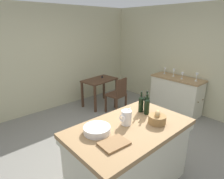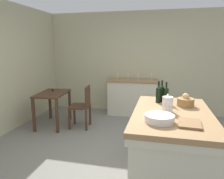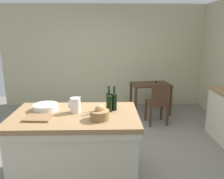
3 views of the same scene
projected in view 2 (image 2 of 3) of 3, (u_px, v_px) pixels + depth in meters
ground_plane at (128, 159)px, 3.30m from camera, size 6.76×6.76×0.00m
wall_right at (145, 63)px, 5.52m from camera, size 0.12×5.20×2.60m
island_table at (171, 144)px, 2.72m from camera, size 1.59×0.95×0.91m
side_cabinet at (133, 97)px, 5.42m from camera, size 0.52×1.26×0.90m
writing_desk at (53, 98)px, 4.63m from camera, size 0.96×0.66×0.79m
wooden_chair at (82, 105)px, 4.52m from camera, size 0.44×0.44×0.91m
pitcher at (167, 104)px, 2.64m from camera, size 0.17×0.13×0.23m
wash_bowl at (159, 118)px, 2.28m from camera, size 0.32×0.32×0.08m
bread_basket at (186, 102)px, 2.89m from camera, size 0.23×0.23×0.18m
cutting_board at (190, 123)px, 2.21m from camera, size 0.32×0.25×0.02m
wine_bottle_dark at (162, 93)px, 3.12m from camera, size 0.07×0.07×0.32m
wine_bottle_amber at (158, 94)px, 3.07m from camera, size 0.07×0.07×0.31m
wine_bottle_green at (166, 95)px, 3.05m from camera, size 0.07×0.07×0.31m
wine_glass_far_left at (151, 75)px, 5.23m from camera, size 0.07×0.07×0.19m
wine_glass_left at (138, 76)px, 5.23m from camera, size 0.07×0.07×0.16m
wine_glass_middle at (128, 74)px, 5.35m from camera, size 0.07×0.07×0.19m
wine_glass_right at (117, 75)px, 5.46m from camera, size 0.07×0.07×0.16m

